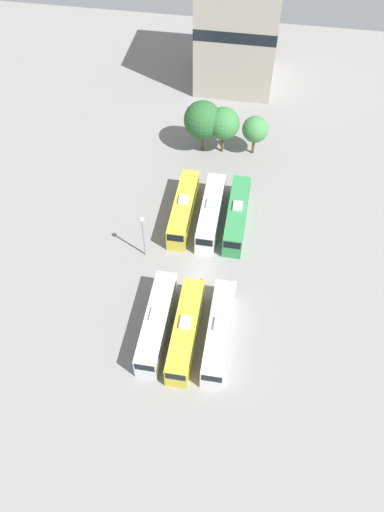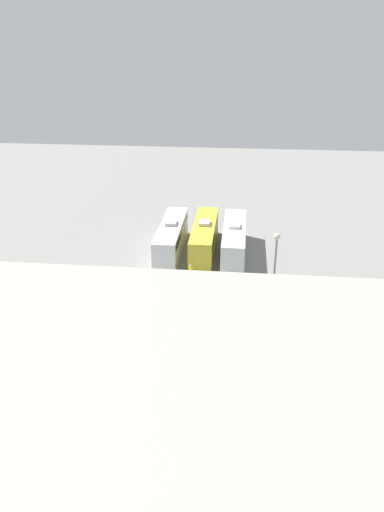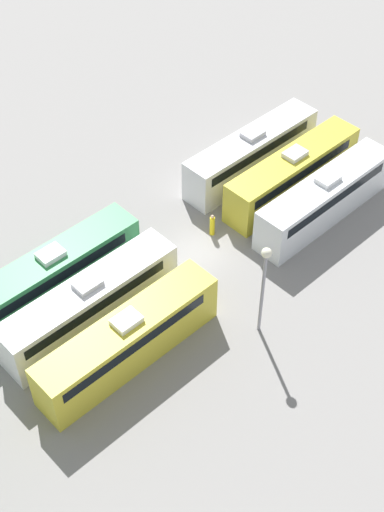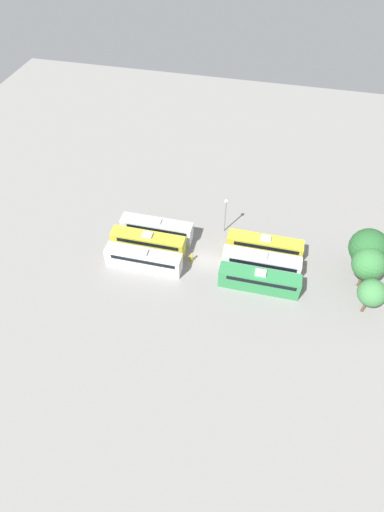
{
  "view_description": "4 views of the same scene",
  "coord_description": "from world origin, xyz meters",
  "views": [
    {
      "loc": [
        5.16,
        -36.78,
        50.03
      ],
      "look_at": [
        -1.0,
        0.07,
        3.13
      ],
      "focal_mm": 35.0,
      "sensor_mm": 36.0,
      "label": 1
    },
    {
      "loc": [
        -4.21,
        42.46,
        22.69
      ],
      "look_at": [
        0.41,
        -1.4,
        2.95
      ],
      "focal_mm": 35.0,
      "sensor_mm": 36.0,
      "label": 2
    },
    {
      "loc": [
        -24.39,
        23.63,
        34.29
      ],
      "look_at": [
        -1.07,
        1.52,
        1.5
      ],
      "focal_mm": 50.0,
      "sensor_mm": 36.0,
      "label": 3
    },
    {
      "loc": [
        41.64,
        7.67,
        48.08
      ],
      "look_at": [
        1.26,
        -1.78,
        1.91
      ],
      "focal_mm": 28.0,
      "sensor_mm": 36.0,
      "label": 4
    }
  ],
  "objects": [
    {
      "name": "bus_0",
      "position": [
        -3.5,
        -8.86,
        1.81
      ],
      "size": [
        2.47,
        11.99,
        3.65
      ],
      "color": "silver",
      "rests_on": "ground_plane"
    },
    {
      "name": "bus_1",
      "position": [
        -0.15,
        -9.34,
        1.81
      ],
      "size": [
        2.47,
        11.99,
        3.65
      ],
      "color": "gold",
      "rests_on": "ground_plane"
    },
    {
      "name": "bus_4",
      "position": [
        0.07,
        8.88,
        1.81
      ],
      "size": [
        2.47,
        11.99,
        3.65
      ],
      "color": "white",
      "rests_on": "ground_plane"
    },
    {
      "name": "tree_1",
      "position": [
        -0.27,
        23.76,
        5.08
      ],
      "size": [
        4.76,
        4.76,
        7.48
      ],
      "color": "brown",
      "rests_on": "ground_plane"
    },
    {
      "name": "ground_plane",
      "position": [
        0.0,
        0.0,
        0.0
      ],
      "size": [
        131.2,
        131.2,
        0.0
      ],
      "primitive_type": "plane",
      "color": "gray"
    },
    {
      "name": "light_pole",
      "position": [
        -7.34,
        1.84,
        4.77
      ],
      "size": [
        0.6,
        0.6,
        6.91
      ],
      "color": "gray",
      "rests_on": "ground_plane"
    },
    {
      "name": "worker_person",
      "position": [
        0.61,
        -1.99,
        0.81
      ],
      "size": [
        0.36,
        0.36,
        1.74
      ],
      "color": "gold",
      "rests_on": "ground_plane"
    },
    {
      "name": "bus_3",
      "position": [
        -3.62,
        9.0,
        1.81
      ],
      "size": [
        2.47,
        11.99,
        3.65
      ],
      "color": "gold",
      "rests_on": "ground_plane"
    },
    {
      "name": "bus_2",
      "position": [
        3.53,
        -8.93,
        1.81
      ],
      "size": [
        2.47,
        11.99,
        3.65
      ],
      "color": "silver",
      "rests_on": "ground_plane"
    },
    {
      "name": "bus_5",
      "position": [
        3.55,
        9.02,
        1.81
      ],
      "size": [
        2.47,
        11.99,
        3.65
      ],
      "color": "#338C4C",
      "rests_on": "ground_plane"
    },
    {
      "name": "tree_2",
      "position": [
        4.41,
        24.11,
        4.36
      ],
      "size": [
        3.87,
        3.87,
        6.32
      ],
      "color": "brown",
      "rests_on": "ground_plane"
    },
    {
      "name": "tree_0",
      "position": [
        -3.38,
        23.81,
        5.3
      ],
      "size": [
        5.6,
        5.6,
        8.12
      ],
      "color": "brown",
      "rests_on": "ground_plane"
    }
  ]
}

